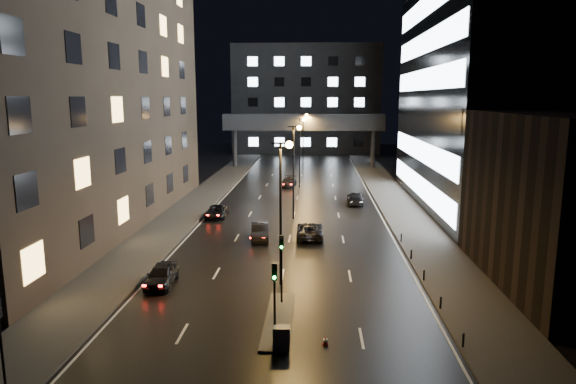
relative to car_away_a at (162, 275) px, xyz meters
name	(u,v)px	position (x,y,z in m)	size (l,w,h in m)	color
ground	(297,198)	(8.38, 32.56, -0.75)	(160.00, 160.00, 0.00)	black
sidewalk_left	(195,204)	(-4.12, 27.56, -0.67)	(5.00, 110.00, 0.15)	#383533
sidewalk_right	(399,206)	(20.88, 27.56, -0.67)	(5.00, 110.00, 0.15)	#383533
building_left	(60,24)	(-14.12, 16.56, 19.25)	(15.00, 48.00, 40.00)	#2D2319
building_right_low	(573,202)	(28.38, 1.56, 5.25)	(10.00, 18.00, 12.00)	black
building_right_glass	(516,13)	(33.38, 28.56, 21.75)	(20.00, 36.00, 45.00)	black
building_far	(307,100)	(8.38, 90.56, 11.75)	(34.00, 14.00, 25.00)	#333335
skybridge	(303,123)	(8.38, 62.56, 7.59)	(30.00, 3.00, 10.00)	#333335
median_island	(279,319)	(8.68, -5.44, -0.67)	(1.60, 8.00, 0.15)	#383533
traffic_signal_near	(282,258)	(8.68, -2.95, 2.34)	(0.28, 0.34, 4.40)	black
traffic_signal_far	(275,290)	(8.68, -8.45, 2.34)	(0.28, 0.34, 4.40)	black
bollard_row	(432,289)	(18.58, -0.94, -0.30)	(0.12, 25.12, 0.90)	black
streetlight_near	(283,194)	(8.54, 0.56, 5.75)	(1.45, 0.50, 10.15)	black
streetlight_mid_a	(295,160)	(8.54, 20.56, 5.75)	(1.45, 0.50, 10.15)	black
streetlight_mid_b	(301,143)	(8.54, 40.56, 5.75)	(1.45, 0.50, 10.15)	black
streetlight_far	(304,134)	(8.54, 60.56, 5.75)	(1.45, 0.50, 10.15)	black
car_away_a	(162,275)	(0.00, 0.00, 0.00)	(1.77, 4.40, 1.50)	black
car_away_b	(260,232)	(5.64, 12.09, 0.00)	(1.59, 4.56, 1.50)	black
car_away_c	(217,212)	(-0.12, 20.80, -0.10)	(2.15, 4.66, 1.30)	black
car_away_d	(288,182)	(6.71, 40.78, -0.05)	(1.95, 4.79, 1.39)	black
car_toward_a	(310,230)	(10.28, 12.96, -0.02)	(2.43, 5.26, 1.46)	black
car_toward_b	(355,198)	(15.72, 28.98, -0.02)	(2.05, 5.05, 1.47)	black
utility_cabinet	(281,338)	(9.08, -9.14, 0.00)	(0.87, 0.56, 1.20)	#4A4A4C
cone_b	(325,341)	(11.38, -8.38, -0.49)	(0.32, 0.32, 0.52)	#FF350D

